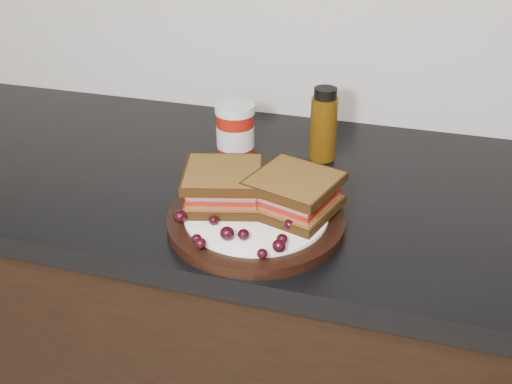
% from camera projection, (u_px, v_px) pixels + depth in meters
% --- Properties ---
extents(base_cabinets, '(3.96, 0.58, 0.86)m').
position_uv_depth(base_cabinets, '(267.00, 362.00, 1.27)').
color(base_cabinets, black).
rests_on(base_cabinets, ground_plane).
extents(countertop, '(3.98, 0.60, 0.04)m').
position_uv_depth(countertop, '(270.00, 187.00, 1.05)').
color(countertop, black).
rests_on(countertop, base_cabinets).
extents(plate, '(0.28, 0.28, 0.02)m').
position_uv_depth(plate, '(256.00, 220.00, 0.90)').
color(plate, black).
rests_on(plate, countertop).
extents(sandwich_left, '(0.15, 0.15, 0.06)m').
position_uv_depth(sandwich_left, '(223.00, 186.00, 0.91)').
color(sandwich_left, brown).
rests_on(sandwich_left, plate).
extents(sandwich_right, '(0.15, 0.15, 0.06)m').
position_uv_depth(sandwich_right, '(294.00, 193.00, 0.88)').
color(sandwich_right, brown).
rests_on(sandwich_right, plate).
extents(grape_0, '(0.02, 0.02, 0.02)m').
position_uv_depth(grape_0, '(180.00, 216.00, 0.86)').
color(grape_0, black).
rests_on(grape_0, plate).
extents(grape_1, '(0.02, 0.02, 0.01)m').
position_uv_depth(grape_1, '(214.00, 220.00, 0.86)').
color(grape_1, black).
rests_on(grape_1, plate).
extents(grape_2, '(0.02, 0.02, 0.01)m').
position_uv_depth(grape_2, '(197.00, 239.00, 0.81)').
color(grape_2, black).
rests_on(grape_2, plate).
extents(grape_3, '(0.02, 0.02, 0.02)m').
position_uv_depth(grape_3, '(201.00, 243.00, 0.80)').
color(grape_3, black).
rests_on(grape_3, plate).
extents(grape_4, '(0.02, 0.02, 0.02)m').
position_uv_depth(grape_4, '(227.00, 233.00, 0.82)').
color(grape_4, black).
rests_on(grape_4, plate).
extents(grape_5, '(0.02, 0.02, 0.02)m').
position_uv_depth(grape_5, '(244.00, 234.00, 0.82)').
color(grape_5, black).
rests_on(grape_5, plate).
extents(grape_6, '(0.02, 0.02, 0.01)m').
position_uv_depth(grape_6, '(262.00, 254.00, 0.78)').
color(grape_6, black).
rests_on(grape_6, plate).
extents(grape_7, '(0.02, 0.02, 0.02)m').
position_uv_depth(grape_7, '(279.00, 246.00, 0.80)').
color(grape_7, black).
rests_on(grape_7, plate).
extents(grape_8, '(0.02, 0.02, 0.02)m').
position_uv_depth(grape_8, '(282.00, 239.00, 0.81)').
color(grape_8, black).
rests_on(grape_8, plate).
extents(grape_9, '(0.02, 0.02, 0.02)m').
position_uv_depth(grape_9, '(289.00, 225.00, 0.84)').
color(grape_9, black).
rests_on(grape_9, plate).
extents(grape_10, '(0.02, 0.02, 0.02)m').
position_uv_depth(grape_10, '(317.00, 217.00, 0.86)').
color(grape_10, black).
rests_on(grape_10, plate).
extents(grape_11, '(0.02, 0.02, 0.02)m').
position_uv_depth(grape_11, '(297.00, 213.00, 0.87)').
color(grape_11, black).
rests_on(grape_11, plate).
extents(grape_12, '(0.02, 0.02, 0.02)m').
position_uv_depth(grape_12, '(305.00, 205.00, 0.89)').
color(grape_12, black).
rests_on(grape_12, plate).
extents(grape_13, '(0.02, 0.02, 0.02)m').
position_uv_depth(grape_13, '(299.00, 197.00, 0.91)').
color(grape_13, black).
rests_on(grape_13, plate).
extents(grape_14, '(0.02, 0.02, 0.02)m').
position_uv_depth(grape_14, '(226.00, 187.00, 0.94)').
color(grape_14, black).
rests_on(grape_14, plate).
extents(grape_15, '(0.02, 0.02, 0.02)m').
position_uv_depth(grape_15, '(225.00, 196.00, 0.92)').
color(grape_15, black).
rests_on(grape_15, plate).
extents(grape_16, '(0.02, 0.02, 0.02)m').
position_uv_depth(grape_16, '(210.00, 200.00, 0.90)').
color(grape_16, black).
rests_on(grape_16, plate).
extents(grape_17, '(0.02, 0.02, 0.02)m').
position_uv_depth(grape_17, '(210.00, 206.00, 0.89)').
color(grape_17, black).
rests_on(grape_17, plate).
extents(grape_18, '(0.02, 0.02, 0.02)m').
position_uv_depth(grape_18, '(221.00, 189.00, 0.94)').
color(grape_18, black).
rests_on(grape_18, plate).
extents(grape_19, '(0.02, 0.02, 0.02)m').
position_uv_depth(grape_19, '(221.00, 192.00, 0.92)').
color(grape_19, black).
rests_on(grape_19, plate).
extents(grape_20, '(0.02, 0.02, 0.02)m').
position_uv_depth(grape_20, '(226.00, 203.00, 0.90)').
color(grape_20, black).
rests_on(grape_20, plate).
extents(condiment_jar, '(0.08, 0.08, 0.11)m').
position_uv_depth(condiment_jar, '(235.00, 132.00, 1.08)').
color(condiment_jar, '#9B150B').
rests_on(condiment_jar, countertop).
extents(oil_bottle, '(0.06, 0.06, 0.14)m').
position_uv_depth(oil_bottle, '(324.00, 124.00, 1.07)').
color(oil_bottle, '#4F3007').
rests_on(oil_bottle, countertop).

